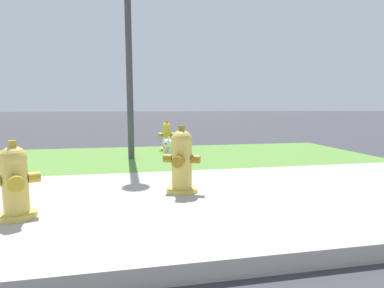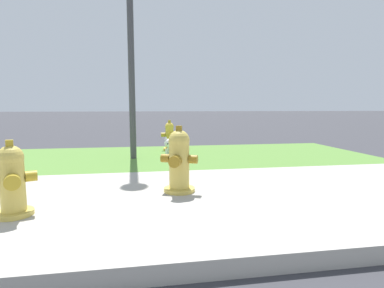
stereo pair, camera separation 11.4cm
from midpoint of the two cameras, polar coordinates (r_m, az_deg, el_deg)
fire_hydrant_far_end at (r=2.87m, az=-30.07°, el=-6.15°), size 0.38×0.35×0.65m
fire_hydrant_at_driveway at (r=3.19m, az=-1.46°, el=-3.26°), size 0.40×0.38×0.72m
fire_hydrant_near_corner at (r=6.33m, az=-3.79°, el=1.50°), size 0.36×0.33×0.64m
small_white_dog at (r=5.72m, az=-3.70°, el=0.05°), size 0.26×0.49×0.38m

